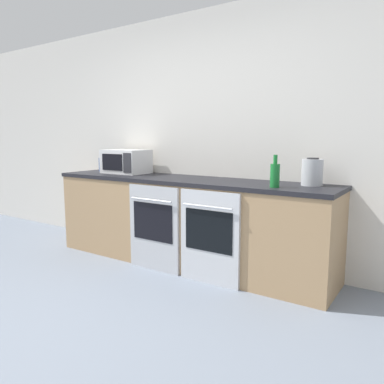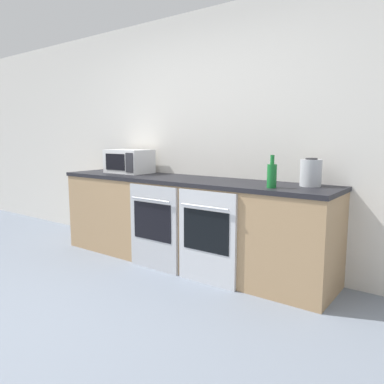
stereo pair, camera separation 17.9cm
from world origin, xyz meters
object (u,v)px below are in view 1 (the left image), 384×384
at_px(oven_right, 209,237).
at_px(kettle, 312,172).
at_px(microwave, 126,161).
at_px(bottle_blue, 102,164).
at_px(bottle_green, 275,175).
at_px(oven_left, 154,228).

bearing_deg(oven_right, kettle, 31.59).
bearing_deg(oven_right, microwave, 163.51).
relative_size(oven_right, bottle_blue, 3.66).
bearing_deg(bottle_green, microwave, 172.93).
xyz_separation_m(oven_right, bottle_blue, (-1.76, 0.40, 0.56)).
distance_m(microwave, bottle_green, 1.91).
height_order(bottle_blue, bottle_green, bottle_green).
distance_m(oven_right, bottle_blue, 1.88).
xyz_separation_m(oven_left, microwave, (-0.73, 0.41, 0.60)).
bearing_deg(microwave, kettle, 1.45).
bearing_deg(kettle, bottle_green, -127.44).
height_order(oven_right, kettle, kettle).
bearing_deg(oven_left, bottle_blue, 160.57).
relative_size(oven_left, kettle, 3.53).
xyz_separation_m(microwave, bottle_green, (1.89, -0.23, -0.03)).
bearing_deg(oven_right, bottle_blue, 167.31).
relative_size(microwave, bottle_blue, 2.23).
distance_m(microwave, kettle, 2.12).
bearing_deg(bottle_blue, oven_left, -19.43).
relative_size(bottle_blue, kettle, 0.96).
relative_size(oven_left, microwave, 1.65).
bearing_deg(oven_left, oven_right, 0.00).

